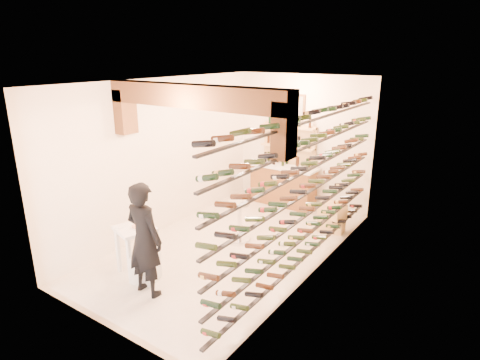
% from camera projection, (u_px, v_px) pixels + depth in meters
% --- Properties ---
extents(ground, '(6.00, 6.00, 0.00)m').
position_uv_depth(ground, '(231.00, 246.00, 8.02)').
color(ground, beige).
rests_on(ground, ground).
extents(room_shell, '(3.52, 6.02, 3.21)m').
position_uv_depth(room_shell, '(222.00, 137.00, 7.14)').
color(room_shell, white).
rests_on(room_shell, ground).
extents(wine_rack, '(0.32, 5.70, 2.56)m').
position_uv_depth(wine_rack, '(306.00, 186.00, 6.73)').
color(wine_rack, black).
rests_on(wine_rack, ground).
extents(back_counter, '(1.70, 0.62, 1.29)m').
position_uv_depth(back_counter, '(283.00, 184.00, 10.11)').
color(back_counter, brown).
rests_on(back_counter, ground).
extents(back_shelving, '(1.40, 0.31, 2.73)m').
position_uv_depth(back_shelving, '(288.00, 157.00, 10.10)').
color(back_shelving, '#E2B97F').
rests_on(back_shelving, ground).
extents(tasting_table, '(0.74, 0.74, 1.04)m').
position_uv_depth(tasting_table, '(136.00, 235.00, 6.86)').
color(tasting_table, white).
rests_on(tasting_table, ground).
extents(white_stool, '(0.49, 0.49, 0.47)m').
position_uv_depth(white_stool, '(146.00, 268.00, 6.75)').
color(white_stool, white).
rests_on(white_stool, ground).
extents(person, '(0.69, 0.46, 1.85)m').
position_uv_depth(person, '(144.00, 239.00, 6.21)').
color(person, black).
rests_on(person, ground).
extents(chrome_barstool, '(0.44, 0.44, 0.85)m').
position_uv_depth(chrome_barstool, '(239.00, 217.00, 8.16)').
color(chrome_barstool, silver).
rests_on(chrome_barstool, ground).
extents(crate_lower, '(0.56, 0.42, 0.32)m').
position_uv_depth(crate_lower, '(331.00, 224.00, 8.67)').
color(crate_lower, '#E3BA7C').
rests_on(crate_lower, ground).
extents(crate_upper, '(0.59, 0.48, 0.30)m').
position_uv_depth(crate_upper, '(332.00, 210.00, 8.58)').
color(crate_upper, '#E3BA7C').
rests_on(crate_upper, crate_lower).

